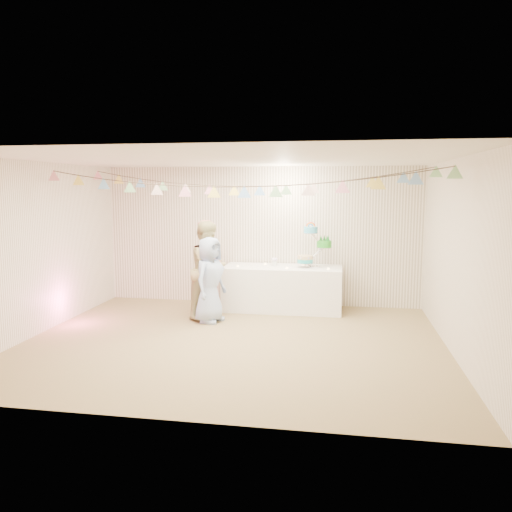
% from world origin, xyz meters
% --- Properties ---
extents(floor, '(6.00, 6.00, 0.00)m').
position_xyz_m(floor, '(0.00, 0.00, 0.00)').
color(floor, olive).
rests_on(floor, ground).
extents(ceiling, '(6.00, 6.00, 0.00)m').
position_xyz_m(ceiling, '(0.00, 0.00, 2.60)').
color(ceiling, beige).
rests_on(ceiling, ground).
extents(back_wall, '(6.00, 6.00, 0.00)m').
position_xyz_m(back_wall, '(0.00, 2.50, 1.30)').
color(back_wall, white).
rests_on(back_wall, ground).
extents(front_wall, '(6.00, 6.00, 0.00)m').
position_xyz_m(front_wall, '(0.00, -2.50, 1.30)').
color(front_wall, white).
rests_on(front_wall, ground).
extents(left_wall, '(5.00, 5.00, 0.00)m').
position_xyz_m(left_wall, '(-3.00, 0.00, 1.30)').
color(left_wall, white).
rests_on(left_wall, ground).
extents(right_wall, '(5.00, 5.00, 0.00)m').
position_xyz_m(right_wall, '(3.00, 0.00, 1.30)').
color(right_wall, white).
rests_on(right_wall, ground).
extents(table, '(2.12, 0.85, 0.79)m').
position_xyz_m(table, '(0.48, 2.04, 0.40)').
color(table, white).
rests_on(table, floor).
extents(cake_stand, '(0.67, 0.40, 0.75)m').
position_xyz_m(cake_stand, '(1.03, 2.09, 1.13)').
color(cake_stand, silver).
rests_on(cake_stand, table).
extents(cake_bottom, '(0.31, 0.31, 0.15)m').
position_xyz_m(cake_bottom, '(0.88, 2.03, 0.84)').
color(cake_bottom, teal).
rests_on(cake_bottom, cake_stand).
extents(cake_middle, '(0.27, 0.27, 0.22)m').
position_xyz_m(cake_middle, '(1.21, 2.18, 1.11)').
color(cake_middle, '#20901F').
rests_on(cake_middle, cake_stand).
extents(cake_top_tier, '(0.25, 0.25, 0.19)m').
position_xyz_m(cake_top_tier, '(0.97, 2.06, 1.38)').
color(cake_top_tier, '#41AACE').
rests_on(cake_top_tier, cake_stand).
extents(platter, '(0.33, 0.33, 0.02)m').
position_xyz_m(platter, '(0.02, 1.99, 0.76)').
color(platter, white).
rests_on(platter, table).
extents(posy, '(0.14, 0.14, 0.16)m').
position_xyz_m(posy, '(0.32, 2.09, 0.83)').
color(posy, white).
rests_on(posy, table).
extents(person_adult_a, '(0.45, 0.64, 1.66)m').
position_xyz_m(person_adult_a, '(-0.71, 1.38, 0.83)').
color(person_adult_a, '#C57267').
rests_on(person_adult_a, floor).
extents(person_adult_b, '(0.90, 0.99, 1.66)m').
position_xyz_m(person_adult_b, '(-0.69, 1.28, 0.83)').
color(person_adult_b, tan).
rests_on(person_adult_b, floor).
extents(person_child, '(0.64, 0.79, 1.42)m').
position_xyz_m(person_child, '(-0.61, 1.02, 0.71)').
color(person_child, '#96ACD5').
rests_on(person_child, floor).
extents(bunting_back, '(5.60, 1.10, 0.40)m').
position_xyz_m(bunting_back, '(0.00, 1.10, 2.35)').
color(bunting_back, pink).
rests_on(bunting_back, ceiling).
extents(bunting_front, '(5.60, 0.90, 0.36)m').
position_xyz_m(bunting_front, '(0.00, -0.20, 2.32)').
color(bunting_front, '#72A5E5').
rests_on(bunting_front, ceiling).
extents(tealight_0, '(0.04, 0.04, 0.03)m').
position_xyz_m(tealight_0, '(-0.32, 1.89, 0.81)').
color(tealight_0, '#FFD88C').
rests_on(tealight_0, table).
extents(tealight_1, '(0.04, 0.04, 0.03)m').
position_xyz_m(tealight_1, '(0.13, 2.22, 0.81)').
color(tealight_1, '#FFD88C').
rests_on(tealight_1, table).
extents(tealight_2, '(0.04, 0.04, 0.03)m').
position_xyz_m(tealight_2, '(0.58, 1.82, 0.81)').
color(tealight_2, '#FFD88C').
rests_on(tealight_2, table).
extents(tealight_3, '(0.04, 0.04, 0.03)m').
position_xyz_m(tealight_3, '(0.83, 2.26, 0.81)').
color(tealight_3, '#FFD88C').
rests_on(tealight_3, table).
extents(tealight_4, '(0.04, 0.04, 0.03)m').
position_xyz_m(tealight_4, '(1.30, 1.86, 0.81)').
color(tealight_4, '#FFD88C').
rests_on(tealight_4, table).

